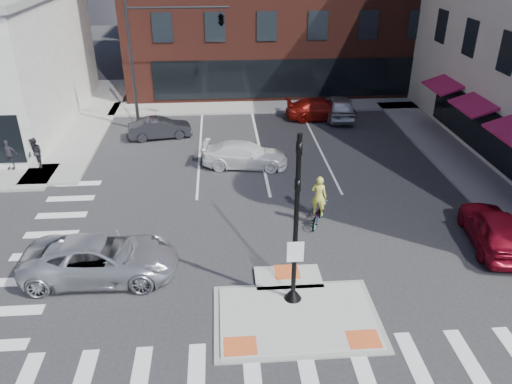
{
  "coord_description": "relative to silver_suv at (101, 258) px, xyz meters",
  "views": [
    {
      "loc": [
        -2.28,
        -12.94,
        11.19
      ],
      "look_at": [
        -0.93,
        4.76,
        2.0
      ],
      "focal_mm": 35.0,
      "sensor_mm": 36.0,
      "label": 1
    }
  ],
  "objects": [
    {
      "name": "mast_arm_signal",
      "position": [
        3.27,
        15.65,
        5.44
      ],
      "size": [
        6.1,
        2.24,
        8.0
      ],
      "color": "black",
      "rests_on": "ground"
    },
    {
      "name": "signal_pole",
      "position": [
        6.74,
        -1.96,
        1.59
      ],
      "size": [
        0.6,
        0.6,
        5.98
      ],
      "color": "black",
      "rests_on": "refuge_island"
    },
    {
      "name": "bg_car_red",
      "position": [
        11.32,
        16.72,
        -0.08
      ],
      "size": [
        4.79,
        1.99,
        1.38
      ],
      "primitive_type": "imported",
      "rotation": [
        0.0,
        0.0,
        1.58
      ],
      "color": "#9C150E",
      "rests_on": "ground"
    },
    {
      "name": "bg_car_silver",
      "position": [
        12.59,
        16.93,
        0.01
      ],
      "size": [
        2.21,
        4.71,
        1.56
      ],
      "primitive_type": "imported",
      "rotation": [
        0.0,
        0.0,
        3.06
      ],
      "color": "#B4B6BC",
      "rests_on": "ground"
    },
    {
      "name": "ground",
      "position": [
        6.74,
        -2.35,
        -0.77
      ],
      "size": [
        120.0,
        120.0,
        0.0
      ],
      "primitive_type": "plane",
      "color": "#28282B",
      "rests_on": "ground"
    },
    {
      "name": "red_sedan",
      "position": [
        15.24,
        0.89,
        0.0
      ],
      "size": [
        2.54,
        4.77,
        1.54
      ],
      "primitive_type": "imported",
      "rotation": [
        0.0,
        0.0,
        2.98
      ],
      "color": "maroon",
      "rests_on": "ground"
    },
    {
      "name": "pedestrian_b",
      "position": [
        -6.62,
        9.65,
        0.2
      ],
      "size": [
        1.01,
        0.55,
        1.63
      ],
      "primitive_type": "imported",
      "rotation": [
        0.0,
        0.0,
        -0.16
      ],
      "color": "#36313D",
      "rests_on": "sidewalk_nw"
    },
    {
      "name": "pedestrian_a",
      "position": [
        -5.26,
        9.65,
        0.22
      ],
      "size": [
        1.02,
        0.96,
        1.67
      ],
      "primitive_type": "imported",
      "rotation": [
        0.0,
        0.0,
        -0.56
      ],
      "color": "black",
      "rests_on": "sidewalk_nw"
    },
    {
      "name": "bg_car_dark",
      "position": [
        0.78,
        14.0,
        -0.14
      ],
      "size": [
        4.0,
        2.01,
        1.26
      ],
      "primitive_type": "imported",
      "rotation": [
        0.0,
        0.0,
        1.75
      ],
      "color": "#28282E",
      "rests_on": "ground"
    },
    {
      "name": "sidewalk_e",
      "position": [
        17.54,
        7.65,
        -0.69
      ],
      "size": [
        3.0,
        24.0,
        0.15
      ],
      "primitive_type": "cube",
      "color": "gray",
      "rests_on": "ground"
    },
    {
      "name": "refuge_island",
      "position": [
        6.74,
        -2.61,
        -0.72
      ],
      "size": [
        5.4,
        4.65,
        0.13
      ],
      "color": "gray",
      "rests_on": "ground"
    },
    {
      "name": "sidewalk_n",
      "position": [
        9.74,
        19.65,
        -0.69
      ],
      "size": [
        26.0,
        3.0,
        0.15
      ],
      "primitive_type": "cube",
      "color": "gray",
      "rests_on": "ground"
    },
    {
      "name": "cyclist",
      "position": [
        8.53,
        3.08,
        -0.01
      ],
      "size": [
        1.29,
        1.9,
        2.26
      ],
      "rotation": [
        0.0,
        0.0,
        2.73
      ],
      "color": "#3F3F44",
      "rests_on": "ground"
    },
    {
      "name": "silver_suv",
      "position": [
        0.0,
        0.0,
        0.0
      ],
      "size": [
        5.58,
        2.66,
        1.54
      ],
      "primitive_type": "imported",
      "rotation": [
        0.0,
        0.0,
        1.55
      ],
      "color": "silver",
      "rests_on": "ground"
    },
    {
      "name": "white_pickup",
      "position": [
        5.74,
        9.35,
        -0.11
      ],
      "size": [
        4.79,
        2.49,
        1.33
      ],
      "primitive_type": "imported",
      "rotation": [
        0.0,
        0.0,
        1.43
      ],
      "color": "white",
      "rests_on": "ground"
    }
  ]
}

